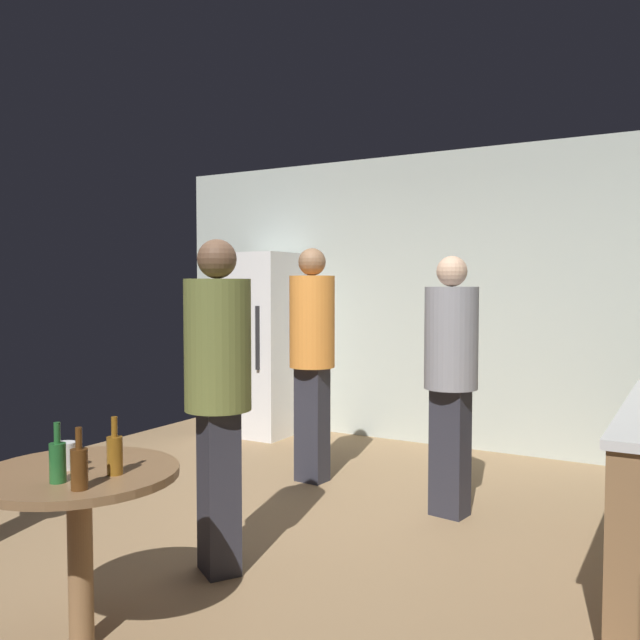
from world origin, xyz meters
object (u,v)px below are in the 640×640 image
(beer_bottle_brown, at_px, (79,467))
(plastic_cup_white, at_px, (66,456))
(person_in_orange_shirt, at_px, (312,345))
(refrigerator, at_px, (260,344))
(foreground_table, at_px, (79,496))
(beer_bottle_green, at_px, (58,461))
(person_in_gray_shirt, at_px, (451,365))
(beer_bottle_amber, at_px, (115,454))
(person_in_olive_shirt, at_px, (218,379))

(beer_bottle_brown, relative_size, plastic_cup_white, 2.09)
(person_in_orange_shirt, bearing_deg, beer_bottle_brown, 16.41)
(refrigerator, xyz_separation_m, foreground_table, (1.63, -3.62, -0.27))
(beer_bottle_green, height_order, person_in_gray_shirt, person_in_gray_shirt)
(beer_bottle_brown, bearing_deg, person_in_orange_shirt, 102.04)
(beer_bottle_brown, xyz_separation_m, person_in_orange_shirt, (-0.56, 2.64, 0.21))
(plastic_cup_white, distance_m, person_in_gray_shirt, 2.44)
(beer_bottle_amber, bearing_deg, person_in_gray_shirt, 74.41)
(foreground_table, bearing_deg, beer_bottle_green, -65.74)
(beer_bottle_green, distance_m, person_in_orange_shirt, 2.67)
(person_in_gray_shirt, distance_m, person_in_orange_shirt, 1.17)
(person_in_gray_shirt, bearing_deg, foreground_table, -10.55)
(person_in_gray_shirt, bearing_deg, plastic_cup_white, -11.65)
(beer_bottle_brown, distance_m, person_in_gray_shirt, 2.51)
(plastic_cup_white, bearing_deg, beer_bottle_amber, 10.60)
(beer_bottle_green, xyz_separation_m, person_in_gray_shirt, (0.73, 2.41, 0.16))
(refrigerator, height_order, foreground_table, refrigerator)
(refrigerator, relative_size, beer_bottle_brown, 7.83)
(refrigerator, bearing_deg, plastic_cup_white, -66.56)
(person_in_olive_shirt, bearing_deg, plastic_cup_white, 26.72)
(foreground_table, distance_m, plastic_cup_white, 0.17)
(person_in_orange_shirt, bearing_deg, foreground_table, 12.48)
(foreground_table, distance_m, person_in_orange_shirt, 2.53)
(beer_bottle_green, xyz_separation_m, person_in_olive_shirt, (-0.03, 1.00, 0.19))
(foreground_table, bearing_deg, person_in_gray_shirt, 70.52)
(person_in_gray_shirt, bearing_deg, person_in_orange_shirt, -91.38)
(beer_bottle_amber, relative_size, beer_bottle_brown, 1.00)
(person_in_olive_shirt, bearing_deg, beer_bottle_green, 34.74)
(plastic_cup_white, distance_m, person_in_olive_shirt, 0.89)
(beer_bottle_amber, relative_size, person_in_olive_shirt, 0.13)
(foreground_table, distance_m, beer_bottle_green, 0.25)
(foreground_table, relative_size, plastic_cup_white, 7.27)
(beer_bottle_amber, relative_size, person_in_gray_shirt, 0.14)
(person_in_gray_shirt, bearing_deg, person_in_olive_shirt, -19.29)
(refrigerator, relative_size, beer_bottle_amber, 7.83)
(refrigerator, relative_size, person_in_gray_shirt, 1.08)
(beer_bottle_amber, xyz_separation_m, beer_bottle_green, (-0.11, -0.18, 0.00))
(plastic_cup_white, height_order, person_in_olive_shirt, person_in_olive_shirt)
(beer_bottle_green, height_order, person_in_orange_shirt, person_in_orange_shirt)
(person_in_olive_shirt, bearing_deg, foreground_table, 30.30)
(refrigerator, relative_size, plastic_cup_white, 16.36)
(beer_bottle_amber, height_order, person_in_olive_shirt, person_in_olive_shirt)
(refrigerator, xyz_separation_m, person_in_olive_shirt, (1.67, -2.78, 0.11))
(beer_bottle_brown, relative_size, person_in_orange_shirt, 0.13)
(refrigerator, distance_m, person_in_gray_shirt, 2.79)
(person_in_olive_shirt, xyz_separation_m, person_in_gray_shirt, (0.76, 1.41, -0.03))
(refrigerator, relative_size, person_in_olive_shirt, 1.05)
(foreground_table, distance_m, person_in_olive_shirt, 0.93)
(refrigerator, bearing_deg, person_in_orange_shirt, -42.03)
(foreground_table, height_order, beer_bottle_green, beer_bottle_green)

